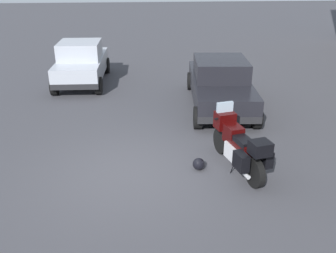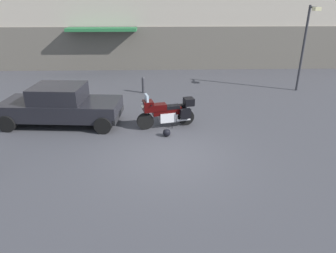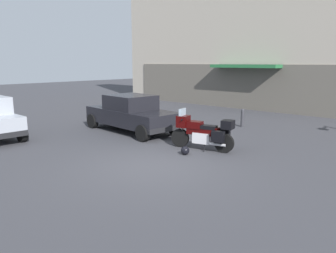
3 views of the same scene
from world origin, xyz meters
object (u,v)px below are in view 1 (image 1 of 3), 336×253
motorcycle (238,145)px  car_hatchback_near (82,63)px  helmet (199,164)px  car_sedan_far (220,83)px

motorcycle → car_hatchback_near: car_hatchback_near is taller
car_hatchback_near → motorcycle: bearing=-146.8°
helmet → car_hatchback_near: (-7.04, -3.48, 0.67)m
motorcycle → car_sedan_far: (-4.11, 0.43, 0.16)m
motorcycle → car_hatchback_near: (-7.08, -4.35, 0.19)m
car_hatchback_near → car_sedan_far: car_hatchback_near is taller
motorcycle → car_sedan_far: car_sedan_far is taller
car_hatchback_near → car_sedan_far: bearing=-120.2°
motorcycle → car_hatchback_near: bearing=18.1°
motorcycle → car_hatchback_near: 8.31m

